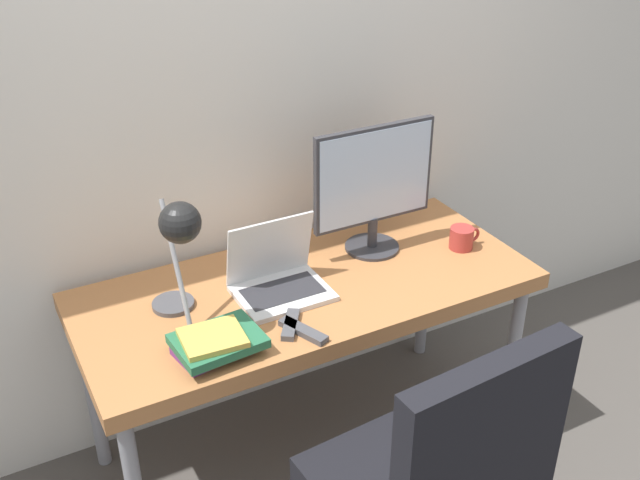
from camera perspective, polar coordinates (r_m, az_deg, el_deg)
wall_back at (r=2.69m, az=-5.21°, el=10.89°), size 8.00×0.05×2.60m
desk at (r=2.62m, az=-1.00°, el=-4.53°), size 1.58×0.70×0.75m
laptop at (r=2.52m, az=-3.21°, el=-2.91°), size 0.31×0.24×0.25m
monitor at (r=2.69m, az=4.13°, el=4.31°), size 0.48×0.20×0.48m
desk_lamp at (r=2.23m, az=-10.71°, el=0.24°), size 0.14×0.31×0.45m
book_stack at (r=2.27m, az=-7.90°, el=-7.72°), size 0.27×0.21×0.08m
tv_remote at (r=2.34m, az=-1.30°, el=-6.93°), size 0.10×0.18×0.02m
media_remote at (r=2.37m, az=-2.25°, el=-6.46°), size 0.12×0.15×0.02m
mug at (r=2.83m, az=10.77°, el=0.16°), size 0.13×0.09×0.08m
game_controller at (r=2.27m, az=-7.44°, el=-8.32°), size 0.15×0.10×0.04m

